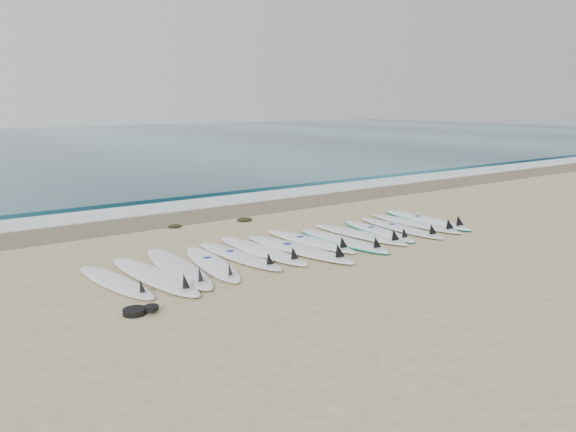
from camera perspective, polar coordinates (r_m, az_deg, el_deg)
ground at (r=11.22m, az=1.59°, el=-3.16°), size 120.00×120.00×0.00m
ocean at (r=41.73m, az=-26.90°, el=6.41°), size 120.00×55.00×0.03m
wet_sand_band at (r=14.61m, az=-8.25°, el=0.20°), size 120.00×1.80×0.01m
foam_band at (r=15.84m, az=-10.62°, el=1.05°), size 120.00×1.40×0.04m
wave_crest at (r=17.18m, az=-12.78°, el=1.88°), size 120.00×1.00×0.10m
surfboard_0 at (r=9.33m, az=-17.00°, el=-6.42°), size 0.79×2.38×0.30m
surfboard_1 at (r=9.43m, az=-13.32°, el=-5.96°), size 0.82×2.81×0.35m
surfboard_2 at (r=9.80m, az=-11.00°, el=-5.18°), size 0.86×2.90×0.37m
surfboard_3 at (r=9.97m, az=-7.64°, el=-4.82°), size 0.94×2.57×0.32m
surfboard_4 at (r=10.40m, az=-4.86°, el=-4.06°), size 0.72×2.56×0.32m
surfboard_5 at (r=10.74m, az=-2.53°, el=-3.52°), size 0.70×2.74×0.35m
surfboard_6 at (r=10.82m, az=1.29°, el=-3.36°), size 0.98×2.94×0.37m
surfboard_7 at (r=11.47m, az=2.36°, el=-2.55°), size 0.79×2.64×0.33m
surfboard_8 at (r=11.57m, az=5.70°, el=-2.51°), size 0.72×2.61×0.33m
surfboard_9 at (r=12.12m, az=7.47°, el=-1.86°), size 0.82×2.63×0.33m
surfboard_10 at (r=12.55m, az=9.21°, el=-1.51°), size 0.88×2.47×0.31m
surfboard_11 at (r=12.89m, az=11.54°, el=-1.20°), size 0.65×2.60×0.33m
surfboard_12 at (r=13.43m, az=12.95°, el=-0.74°), size 0.62×2.67×0.34m
surfboard_13 at (r=13.93m, az=13.96°, el=-0.38°), size 0.86×2.82×0.35m
seaweed_near at (r=13.19m, az=-11.43°, el=-1.01°), size 0.34×0.26×0.07m
seaweed_far at (r=13.67m, az=-4.44°, el=-0.35°), size 0.40×0.31×0.08m
leash_coil at (r=8.02m, az=-14.95°, el=-9.28°), size 0.46×0.36×0.11m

